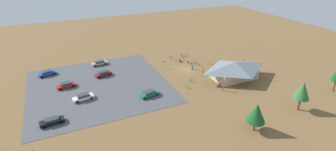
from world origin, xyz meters
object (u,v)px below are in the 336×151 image
at_px(car_red_front_row, 66,85).
at_px(bicycle_green_mid_cluster, 171,58).
at_px(lot_sign, 164,63).
at_px(car_maroon_by_curb, 103,74).
at_px(car_green_aisle_side, 149,94).
at_px(car_white_near_entry, 83,97).
at_px(bicycle_orange_front_row, 177,60).
at_px(trash_bin, 180,61).
at_px(bicycle_black_back_row, 182,56).
at_px(bike_pavilion, 235,69).
at_px(bicycle_purple_lone_west, 195,62).
at_px(car_tan_end_stall, 99,63).
at_px(bicycle_yellow_yard_center, 187,87).
at_px(car_blue_back_corner, 47,73).
at_px(bicycle_blue_yard_left, 192,64).
at_px(bicycle_silver_lone_east, 211,63).
at_px(car_black_mid_lot, 52,121).
at_px(visitor_by_pavilion, 192,67).
at_px(bicycle_yellow_yard_front, 199,65).
at_px(bicycle_white_by_bin, 185,58).
at_px(pine_far_east, 256,113).
at_px(pine_far_west, 303,91).
at_px(bicycle_teal_edge_south, 191,81).
at_px(bicycle_red_trailside, 187,55).
at_px(visitor_near_lot, 188,60).

bearing_deg(car_red_front_row, bicycle_green_mid_cluster, -168.42).
relative_size(lot_sign, car_maroon_by_curb, 0.46).
distance_m(car_green_aisle_side, car_white_near_entry, 15.25).
bearing_deg(car_white_near_entry, lot_sign, -159.47).
bearing_deg(lot_sign, car_red_front_row, 2.10).
relative_size(bicycle_orange_front_row, car_red_front_row, 0.37).
distance_m(trash_bin, bicycle_black_back_row, 4.65).
distance_m(bike_pavilion, bicycle_purple_lone_west, 14.33).
distance_m(car_tan_end_stall, car_red_front_row, 15.33).
bearing_deg(bicycle_yellow_yard_center, car_maroon_by_curb, -41.84).
bearing_deg(car_blue_back_corner, bicycle_blue_yard_left, 165.55).
distance_m(bicycle_blue_yard_left, car_maroon_by_curb, 26.21).
distance_m(bike_pavilion, bicycle_silver_lone_east, 10.86).
bearing_deg(car_black_mid_lot, car_blue_back_corner, -89.58).
height_order(bicycle_green_mid_cluster, visitor_by_pavilion, visitor_by_pavilion).
distance_m(bicycle_yellow_yard_front, bicycle_blue_yard_left, 2.19).
height_order(bicycle_silver_lone_east, bicycle_blue_yard_left, bicycle_silver_lone_east).
relative_size(bicycle_yellow_yard_front, bicycle_white_by_bin, 0.73).
xyz_separation_m(pine_far_east, bicycle_yellow_yard_center, (3.37, -20.31, -3.49)).
relative_size(bicycle_yellow_yard_front, bicycle_silver_lone_east, 0.70).
relative_size(bicycle_silver_lone_east, bicycle_white_by_bin, 1.04).
bearing_deg(pine_far_west, bicycle_purple_lone_west, -77.77).
xyz_separation_m(car_maroon_by_curb, visitor_by_pavilion, (-24.54, 6.39, 0.16)).
bearing_deg(bicycle_teal_edge_south, pine_far_east, 92.31).
bearing_deg(pine_far_east, bicycle_yellow_yard_center, -80.58).
distance_m(bicycle_blue_yard_left, bicycle_green_mid_cluster, 8.09).
distance_m(bicycle_black_back_row, car_red_front_row, 37.07).
bearing_deg(car_blue_back_corner, bicycle_red_trailside, 175.63).
relative_size(bicycle_yellow_yard_front, visitor_near_lot, 0.68).
bearing_deg(bicycle_silver_lone_east, bicycle_black_back_row, -62.48).
bearing_deg(bicycle_purple_lone_west, bicycle_red_trailside, -93.24).
height_order(car_tan_end_stall, visitor_near_lot, visitor_near_lot).
bearing_deg(bicycle_orange_front_row, bicycle_red_trailside, -150.62).
height_order(bicycle_white_by_bin, car_tan_end_stall, car_tan_end_stall).
xyz_separation_m(car_red_front_row, visitor_near_lot, (-35.72, -1.27, 0.17)).
relative_size(car_green_aisle_side, visitor_by_pavilion, 2.77).
height_order(bicycle_orange_front_row, car_red_front_row, car_red_front_row).
height_order(bicycle_silver_lone_east, visitor_by_pavilion, visitor_by_pavilion).
xyz_separation_m(bicycle_silver_lone_east, visitor_near_lot, (5.71, -4.00, 0.51)).
xyz_separation_m(bicycle_black_back_row, car_tan_end_stall, (25.87, -4.24, 0.35)).
bearing_deg(car_red_front_row, car_tan_end_stall, -133.47).
distance_m(bicycle_silver_lone_east, car_white_near_entry, 38.78).
bearing_deg(bicycle_white_by_bin, trash_bin, 29.68).
distance_m(bike_pavilion, bicycle_blue_yard_left, 14.16).
bearing_deg(bicycle_yellow_yard_front, bicycle_teal_edge_south, 48.65).
xyz_separation_m(bicycle_orange_front_row, car_white_near_entry, (30.21, 11.82, 0.37)).
xyz_separation_m(bicycle_black_back_row, car_maroon_by_curb, (26.48, 4.10, 0.40)).
relative_size(pine_far_east, car_black_mid_lot, 1.22).
distance_m(car_blue_back_corner, car_red_front_row, 10.48).
relative_size(pine_far_west, car_green_aisle_side, 1.37).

